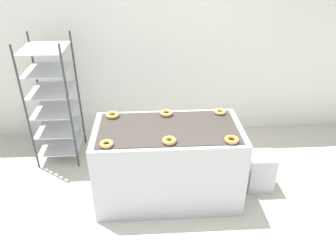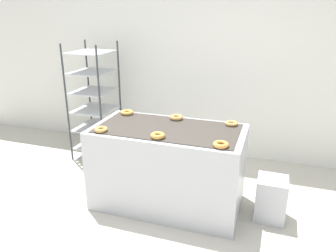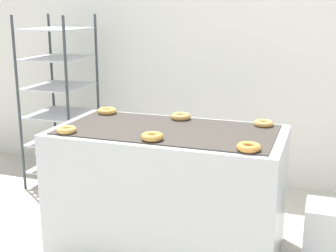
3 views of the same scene
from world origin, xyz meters
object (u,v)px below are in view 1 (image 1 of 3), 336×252
glaze_bin (259,171)px  donut_near_left (106,144)px  baking_rack_cart (54,100)px  donut_far_left (113,115)px  donut_far_right (220,112)px  donut_near_right (232,140)px  fryer_machine (168,163)px  donut_near_center (169,141)px  donut_far_center (166,113)px

glaze_bin → donut_near_left: (-1.64, -0.36, 0.67)m
baking_rack_cart → glaze_bin: baking_rack_cart is taller
baking_rack_cart → donut_far_left: size_ratio=10.95×
baking_rack_cart → donut_near_left: 1.41m
donut_far_left → donut_far_right: donut_far_left is taller
baking_rack_cart → donut_near_right: (1.94, -1.18, 0.08)m
donut_near_left → donut_near_right: 1.17m
fryer_machine → donut_near_right: donut_near_right is taller
fryer_machine → donut_far_left: 0.79m
fryer_machine → baking_rack_cart: bearing=147.2°
donut_near_center → donut_far_left: bearing=135.9°
donut_near_center → donut_near_right: donut_near_center is taller
glaze_bin → donut_far_right: size_ratio=3.40×
donut_near_center → baking_rack_cart: bearing=139.5°
glaze_bin → donut_near_right: size_ratio=3.19×
donut_far_left → donut_far_right: bearing=0.4°
donut_near_right → donut_far_center: donut_far_center is taller
glaze_bin → donut_far_center: donut_far_center is taller
donut_far_right → baking_rack_cart: bearing=163.1°
donut_near_right → donut_far_center: size_ratio=0.96×
fryer_machine → donut_near_left: donut_near_left is taller
fryer_machine → donut_far_right: 0.80m
fryer_machine → donut_far_right: size_ratio=11.70×
fryer_machine → donut_far_right: donut_far_right is taller
glaze_bin → donut_near_right: (-0.47, -0.36, 0.67)m
glaze_bin → donut_near_left: bearing=-167.6°
donut_near_center → fryer_machine: bearing=88.8°
donut_far_right → donut_far_center: bearing=180.0°
donut_near_left → donut_far_right: (1.18, 0.58, -0.00)m
fryer_machine → glaze_bin: bearing=3.5°
glaze_bin → donut_far_left: bearing=172.6°
baking_rack_cart → donut_near_right: baking_rack_cart is taller
baking_rack_cart → donut_near_right: 2.27m
donut_far_left → donut_far_center: (0.58, 0.01, 0.00)m
baking_rack_cart → donut_far_center: baking_rack_cart is taller
donut_near_left → donut_far_right: same height
donut_far_left → donut_far_right: size_ratio=1.11×
donut_near_right → baking_rack_cart: bearing=148.8°
fryer_machine → baking_rack_cart: (-1.36, 0.88, 0.37)m
baking_rack_cart → donut_far_left: (0.78, -0.60, 0.09)m
donut_near_center → donut_far_center: donut_near_center is taller
donut_far_center → donut_near_right: bearing=-44.8°
donut_near_right → donut_near_center: bearing=178.3°
donut_near_right → donut_far_left: bearing=153.7°
donut_near_center → donut_far_right: bearing=43.5°
fryer_machine → donut_far_left: (-0.58, 0.28, 0.46)m
donut_far_left → donut_far_center: bearing=0.8°
donut_far_center → donut_far_right: donut_far_center is taller
donut_far_center → donut_near_left: bearing=-135.1°
baking_rack_cart → glaze_bin: bearing=-18.6°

